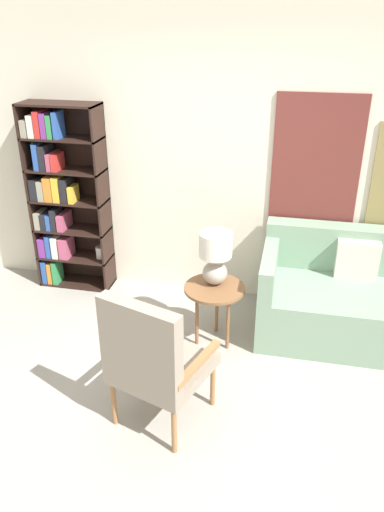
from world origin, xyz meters
The scene contains 7 objects.
ground_plane centered at (0.00, 0.00, 0.00)m, with size 14.00×14.00×0.00m, color #9E998E.
wall_back centered at (0.05, 2.03, 1.35)m, with size 6.40×0.08×2.70m.
bookshelf centered at (-1.48, 1.84, 0.94)m, with size 0.74×0.30×1.84m.
armchair centered at (-0.06, 0.08, 0.58)m, with size 0.73×0.74×1.03m.
couch centered at (1.33, 1.54, 0.33)m, with size 1.60×0.93×0.88m.
side_table centered at (0.17, 1.13, 0.48)m, with size 0.51×0.51×0.54m.
table_lamp centered at (0.16, 1.20, 0.80)m, with size 0.27×0.27×0.46m.
Camera 1 is at (0.74, -2.39, 2.59)m, focal length 35.00 mm.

